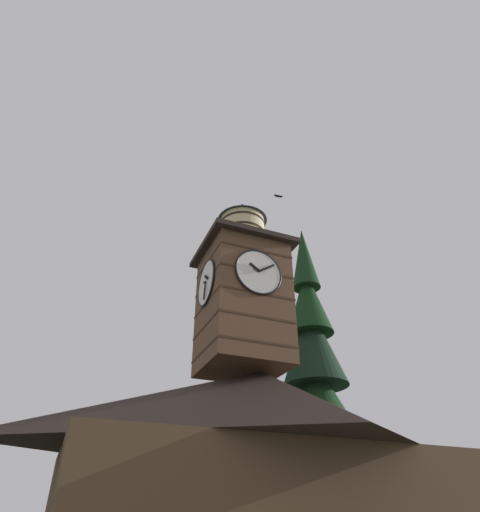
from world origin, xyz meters
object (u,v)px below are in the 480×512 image
object	(u,v)px
building_main	(264,465)
pine_tree_behind	(229,441)
clock_tower	(242,290)
pine_tree_aside	(317,396)
flying_bird_high	(278,196)
moon	(262,441)

from	to	relation	value
building_main	pine_tree_behind	bearing A→B (deg)	-98.98
clock_tower	pine_tree_behind	bearing A→B (deg)	-106.07
pine_tree_aside	flying_bird_high	distance (m)	11.68
building_main	flying_bird_high	world-z (taller)	flying_bird_high
pine_tree_aside	flying_bird_high	size ratio (longest dim) A/B	38.41
moon	flying_bird_high	bearing A→B (deg)	67.02
clock_tower	pine_tree_behind	world-z (taller)	clock_tower
building_main	pine_tree_behind	size ratio (longest dim) A/B	1.18
clock_tower	flying_bird_high	distance (m)	7.63
pine_tree_aside	pine_tree_behind	bearing A→B (deg)	-15.11
building_main	clock_tower	size ratio (longest dim) A/B	1.67
building_main	pine_tree_aside	distance (m)	8.70
pine_tree_behind	moon	size ratio (longest dim) A/B	6.26
pine_tree_behind	pine_tree_aside	bearing A→B (deg)	164.89
building_main	pine_tree_aside	bearing A→B (deg)	-139.37
building_main	moon	bearing A→B (deg)	-115.06
pine_tree_behind	moon	distance (m)	31.58
building_main	flying_bird_high	xyz separation A→B (m)	(-1.87, -0.95, 14.56)
building_main	pine_tree_aside	world-z (taller)	pine_tree_aside
pine_tree_aside	building_main	bearing A→B (deg)	40.63
flying_bird_high	moon	bearing A→B (deg)	-112.98
clock_tower	pine_tree_aside	xyz separation A→B (m)	(-6.48, -4.67, -3.14)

